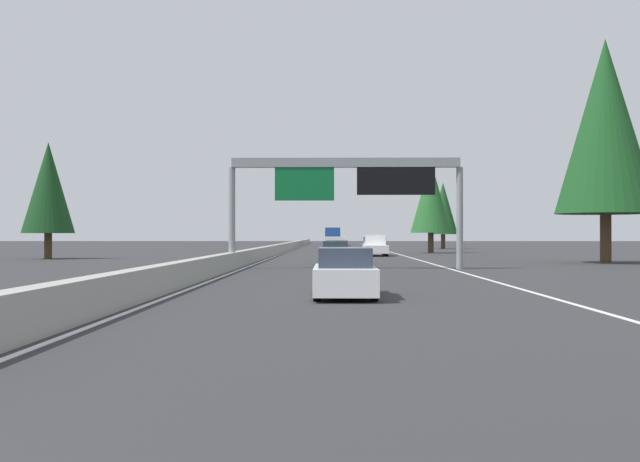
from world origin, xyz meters
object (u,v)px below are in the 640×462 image
object	(u,v)px
pickup_distant_a	(375,245)
conifer_right_near	(605,126)
conifer_right_far	(443,209)
minivan_mid_right	(335,245)
sedan_near_right	(335,253)
sedan_far_center	(337,251)
sign_gantry_overhead	(349,181)
conifer_left_near	(48,188)
sedan_distant_b	(345,274)
bus_far_left	(333,236)
conifer_right_mid	(431,197)

from	to	relation	value
pickup_distant_a	conifer_right_near	distance (m)	23.34
conifer_right_near	conifer_right_far	xyz separation A→B (m)	(49.97, 3.04, -3.59)
minivan_mid_right	conifer_right_far	world-z (taller)	conifer_right_far
sedan_near_right	minivan_mid_right	world-z (taller)	minivan_mid_right
conifer_right_near	conifer_right_far	bearing A→B (deg)	3.48
minivan_mid_right	sedan_far_center	xyz separation A→B (m)	(-16.61, -0.06, -0.27)
sign_gantry_overhead	pickup_distant_a	size ratio (longest dim) A/B	2.26
sedan_far_center	minivan_mid_right	bearing A→B (deg)	0.22
conifer_right_far	sedan_near_right	bearing A→B (deg)	164.24
sedan_far_center	conifer_right_near	xyz separation A→B (m)	(-3.88, -17.61, 8.29)
conifer_left_near	sedan_distant_b	bearing A→B (deg)	-147.22
sedan_distant_b	conifer_left_near	world-z (taller)	conifer_left_near
bus_far_left	conifer_right_far	distance (m)	33.19
sedan_near_right	pickup_distant_a	world-z (taller)	pickup_distant_a
sign_gantry_overhead	conifer_right_mid	bearing A→B (deg)	-14.53
conifer_right_mid	conifer_right_near	bearing A→B (deg)	-163.88
sedan_near_right	conifer_right_far	bearing A→B (deg)	-15.76
sedan_distant_b	pickup_distant_a	size ratio (longest dim) A/B	0.79
conifer_right_mid	pickup_distant_a	bearing A→B (deg)	148.28
sedan_far_center	pickup_distant_a	bearing A→B (deg)	-15.19
pickup_distant_a	conifer_right_mid	bearing A→B (deg)	-31.72
minivan_mid_right	pickup_distant_a	world-z (taller)	pickup_distant_a
minivan_mid_right	bus_far_left	world-z (taller)	bus_far_left
sedan_near_right	conifer_right_mid	bearing A→B (deg)	-18.86
minivan_mid_right	conifer_right_near	world-z (taller)	conifer_right_near
bus_far_left	conifer_right_far	size ratio (longest dim) A/B	1.30
pickup_distant_a	conifer_right_mid	size ratio (longest dim) A/B	0.59
sedan_near_right	conifer_right_near	world-z (taller)	conifer_right_near
sedan_distant_b	pickup_distant_a	world-z (taller)	pickup_distant_a
minivan_mid_right	sedan_far_center	world-z (taller)	minivan_mid_right
sedan_far_center	conifer_right_mid	size ratio (longest dim) A/B	0.46
conifer_right_far	conifer_left_near	bearing A→B (deg)	138.75
conifer_right_near	pickup_distant_a	bearing A→B (deg)	40.11
sign_gantry_overhead	bus_far_left	world-z (taller)	sign_gantry_overhead
minivan_mid_right	conifer_right_near	size ratio (longest dim) A/B	0.34
sedan_near_right	pickup_distant_a	size ratio (longest dim) A/B	0.79
minivan_mid_right	conifer_left_near	xyz separation A→B (m)	(-12.54, 22.21, 4.54)
minivan_mid_right	conifer_right_near	distance (m)	28.22
sign_gantry_overhead	conifer_left_near	bearing A→B (deg)	53.82
sedan_near_right	conifer_right_mid	size ratio (longest dim) A/B	0.46
minivan_mid_right	bus_far_left	distance (m)	59.00
conifer_left_near	sign_gantry_overhead	bearing A→B (deg)	-126.18
conifer_right_mid	conifer_right_far	world-z (taller)	conifer_right_mid
sedan_far_center	conifer_right_mid	world-z (taller)	conifer_right_mid
bus_far_left	conifer_right_mid	distance (m)	53.60
bus_far_left	conifer_right_mid	xyz separation A→B (m)	(-52.51, -9.97, 4.04)
pickup_distant_a	conifer_right_far	bearing A→B (deg)	-18.44
sign_gantry_overhead	sedan_distant_b	size ratio (longest dim) A/B	2.88
bus_far_left	conifer_right_far	xyz separation A→B (m)	(-29.52, -14.72, 3.67)
sedan_far_center	conifer_right_mid	xyz separation A→B (m)	(23.10, -9.82, 5.08)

